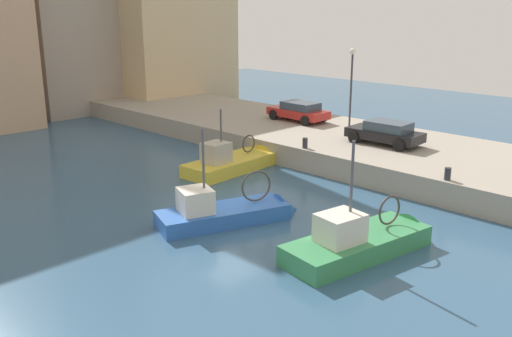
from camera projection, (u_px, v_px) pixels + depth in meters
The scene contains 11 objects.
water_surface at pixel (228, 214), 23.64m from camera, with size 80.00×80.00×0.00m, color #335675.
quay_wall at pixel (380, 152), 31.31m from camera, with size 9.00×56.00×1.20m, color #9E9384.
fishing_boat_green at pixel (364, 249), 19.96m from camera, with size 6.69×2.97×5.09m.
fishing_boat_blue at pixel (230, 218), 22.85m from camera, with size 6.30×3.66×4.77m.
fishing_boat_yellow at pixel (235, 167), 30.07m from camera, with size 6.19×2.40×4.33m.
parked_car_red at pixel (299, 111), 36.44m from camera, with size 2.03×4.16×1.25m.
parked_car_black at pixel (386, 132), 30.29m from camera, with size 2.05×4.13×1.27m.
mooring_bollard_mid at pixel (448, 174), 24.18m from camera, with size 0.28×0.28×0.55m, color #2D2D33.
mooring_bollard_north at pixel (305, 143), 29.59m from camera, with size 0.28×0.28×0.55m, color #2D2D33.
quay_streetlamp at pixel (352, 75), 33.43m from camera, with size 0.36×0.36×4.83m.
waterfront_building_east at pixel (166, 27), 48.51m from camera, with size 10.36×7.98×13.18m.
Camera 1 is at (-14.91, -16.43, 8.47)m, focal length 39.40 mm.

